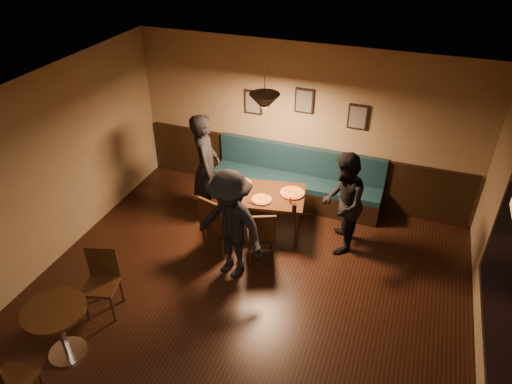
% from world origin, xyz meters
% --- Properties ---
extents(floor, '(7.00, 7.00, 0.00)m').
position_xyz_m(floor, '(0.00, 0.00, 0.00)').
color(floor, black).
rests_on(floor, ground).
extents(ceiling, '(7.00, 7.00, 0.00)m').
position_xyz_m(ceiling, '(0.00, 0.00, 2.80)').
color(ceiling, silver).
rests_on(ceiling, ground).
extents(wall_back, '(6.00, 0.00, 6.00)m').
position_xyz_m(wall_back, '(0.00, 3.50, 1.40)').
color(wall_back, '#8C704F').
rests_on(wall_back, ground).
extents(wall_left, '(0.00, 7.00, 7.00)m').
position_xyz_m(wall_left, '(-3.00, 0.00, 1.40)').
color(wall_left, '#8C704F').
rests_on(wall_left, ground).
extents(wainscot, '(5.88, 0.06, 1.00)m').
position_xyz_m(wainscot, '(0.00, 3.47, 0.50)').
color(wainscot, black).
rests_on(wainscot, ground).
extents(booth_bench, '(3.00, 0.60, 1.00)m').
position_xyz_m(booth_bench, '(0.00, 3.20, 0.50)').
color(booth_bench, '#0F232D').
rests_on(booth_bench, ground).
extents(window_frame, '(0.06, 2.56, 1.86)m').
position_xyz_m(window_frame, '(2.96, 0.50, 1.50)').
color(window_frame, black).
rests_on(window_frame, wall_right).
extents(window_glass, '(0.00, 2.40, 2.40)m').
position_xyz_m(window_glass, '(2.93, 0.50, 1.50)').
color(window_glass, black).
rests_on(window_glass, wall_right).
extents(picture_left, '(0.32, 0.04, 0.42)m').
position_xyz_m(picture_left, '(-0.90, 3.47, 1.70)').
color(picture_left, black).
rests_on(picture_left, wall_back).
extents(picture_center, '(0.32, 0.04, 0.42)m').
position_xyz_m(picture_center, '(0.00, 3.47, 1.85)').
color(picture_center, black).
rests_on(picture_center, wall_back).
extents(picture_right, '(0.32, 0.04, 0.42)m').
position_xyz_m(picture_right, '(0.90, 3.47, 1.70)').
color(picture_right, black).
rests_on(picture_right, wall_back).
extents(pendant_lamp, '(0.44, 0.44, 0.25)m').
position_xyz_m(pendant_lamp, '(-0.27, 2.25, 2.25)').
color(pendant_lamp, black).
rests_on(pendant_lamp, ceiling).
extents(dining_table, '(1.44, 1.07, 0.70)m').
position_xyz_m(dining_table, '(-0.27, 2.25, 0.35)').
color(dining_table, black).
rests_on(dining_table, floor).
extents(chair_near_left, '(0.55, 0.55, 1.01)m').
position_xyz_m(chair_near_left, '(-0.73, 1.55, 0.50)').
color(chair_near_left, black).
rests_on(chair_near_left, floor).
extents(chair_near_right, '(0.53, 0.53, 0.90)m').
position_xyz_m(chair_near_right, '(-0.07, 1.57, 0.45)').
color(chair_near_right, black).
rests_on(chair_near_right, floor).
extents(diner_left, '(0.69, 0.81, 1.88)m').
position_xyz_m(diner_left, '(-1.30, 2.31, 0.94)').
color(diner_left, black).
rests_on(diner_left, floor).
extents(diner_right, '(0.72, 0.87, 1.65)m').
position_xyz_m(diner_right, '(0.99, 2.23, 0.82)').
color(diner_right, black).
rests_on(diner_right, floor).
extents(diner_front, '(1.25, 0.94, 1.71)m').
position_xyz_m(diner_front, '(-0.37, 1.11, 0.86)').
color(diner_front, black).
rests_on(diner_front, floor).
extents(pizza_a, '(0.44, 0.44, 0.04)m').
position_xyz_m(pizza_a, '(-0.73, 2.39, 0.72)').
color(pizza_a, gold).
rests_on(pizza_a, dining_table).
extents(pizza_b, '(0.34, 0.34, 0.04)m').
position_xyz_m(pizza_b, '(-0.24, 2.06, 0.72)').
color(pizza_b, gold).
rests_on(pizza_b, dining_table).
extents(pizza_c, '(0.42, 0.42, 0.04)m').
position_xyz_m(pizza_c, '(0.16, 2.40, 0.72)').
color(pizza_c, orange).
rests_on(pizza_c, dining_table).
extents(soda_glass, '(0.07, 0.07, 0.15)m').
position_xyz_m(soda_glass, '(0.33, 1.92, 0.78)').
color(soda_glass, black).
rests_on(soda_glass, dining_table).
extents(tabasco_bottle, '(0.03, 0.03, 0.12)m').
position_xyz_m(tabasco_bottle, '(0.20, 2.15, 0.76)').
color(tabasco_bottle, '#AB1905').
rests_on(tabasco_bottle, dining_table).
extents(napkin_a, '(0.20, 0.20, 0.01)m').
position_xyz_m(napkin_a, '(-0.85, 2.55, 0.70)').
color(napkin_a, '#207B39').
rests_on(napkin_a, dining_table).
extents(napkin_b, '(0.19, 0.19, 0.01)m').
position_xyz_m(napkin_b, '(-0.84, 1.96, 0.70)').
color(napkin_b, '#207B3D').
rests_on(napkin_b, dining_table).
extents(cutlery_set, '(0.18, 0.06, 0.00)m').
position_xyz_m(cutlery_set, '(-0.29, 1.92, 0.70)').
color(cutlery_set, silver).
rests_on(cutlery_set, dining_table).
extents(cafe_table, '(0.92, 0.92, 0.77)m').
position_xyz_m(cafe_table, '(-1.69, -0.92, 0.38)').
color(cafe_table, black).
rests_on(cafe_table, floor).
extents(cafe_chair_far, '(0.51, 0.51, 0.94)m').
position_xyz_m(cafe_chair_far, '(-1.66, -0.17, 0.47)').
color(cafe_chair_far, '#33180E').
rests_on(cafe_chair_far, floor).
extents(cafe_chair_near, '(0.47, 0.47, 0.96)m').
position_xyz_m(cafe_chair_near, '(-1.67, -1.68, 0.48)').
color(cafe_chair_near, black).
rests_on(cafe_chair_near, floor).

